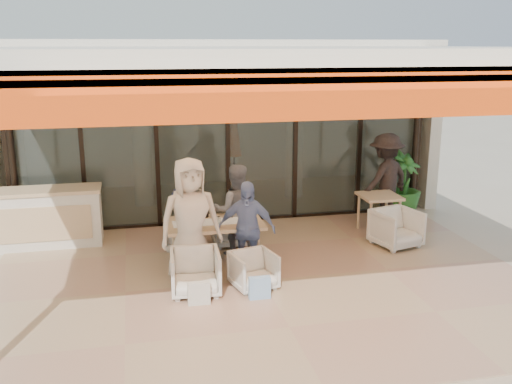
% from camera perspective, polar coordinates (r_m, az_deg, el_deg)
% --- Properties ---
extents(ground, '(70.00, 70.00, 0.00)m').
position_cam_1_polar(ground, '(8.62, 0.64, -8.94)').
color(ground, '#C6B293').
rests_on(ground, ground).
extents(terrace_floor, '(8.00, 6.00, 0.01)m').
position_cam_1_polar(terrace_floor, '(8.62, 0.64, -8.91)').
color(terrace_floor, tan).
rests_on(terrace_floor, ground).
extents(terrace_structure, '(8.00, 6.00, 3.40)m').
position_cam_1_polar(terrace_structure, '(7.65, 1.16, 13.15)').
color(terrace_structure, silver).
rests_on(terrace_structure, ground).
extents(glass_storefront, '(8.08, 0.10, 3.20)m').
position_cam_1_polar(glass_storefront, '(11.00, -2.85, 4.93)').
color(glass_storefront, '#9EADA3').
rests_on(glass_storefront, ground).
extents(interior_block, '(9.05, 3.62, 3.52)m').
position_cam_1_polar(interior_block, '(13.20, -4.55, 9.27)').
color(interior_block, silver).
rests_on(interior_block, ground).
extents(host_counter, '(1.85, 0.65, 1.04)m').
position_cam_1_polar(host_counter, '(10.52, -20.12, -2.39)').
color(host_counter, silver).
rests_on(host_counter, ground).
extents(dining_table, '(1.50, 0.90, 0.93)m').
position_cam_1_polar(dining_table, '(8.96, -4.20, -3.35)').
color(dining_table, tan).
rests_on(dining_table, ground).
extents(chair_far_left, '(0.68, 0.65, 0.61)m').
position_cam_1_polar(chair_far_left, '(9.93, -7.32, -3.96)').
color(chair_far_left, silver).
rests_on(chair_far_left, ground).
extents(chair_far_right, '(0.65, 0.61, 0.66)m').
position_cam_1_polar(chair_far_right, '(10.02, -2.53, -3.53)').
color(chair_far_right, silver).
rests_on(chair_far_right, ground).
extents(chair_near_left, '(0.72, 0.68, 0.70)m').
position_cam_1_polar(chair_near_left, '(8.14, -6.09, -7.80)').
color(chair_near_left, silver).
rests_on(chair_near_left, ground).
extents(chair_near_right, '(0.70, 0.67, 0.60)m').
position_cam_1_polar(chair_near_right, '(8.28, -0.25, -7.70)').
color(chair_near_right, silver).
rests_on(chair_near_right, ground).
extents(diner_navy, '(0.64, 0.53, 1.49)m').
position_cam_1_polar(diner_navy, '(9.32, -7.12, -2.34)').
color(diner_navy, '#171B34').
rests_on(diner_navy, ground).
extents(diner_grey, '(0.83, 0.68, 1.56)m').
position_cam_1_polar(diner_grey, '(9.42, -2.03, -1.85)').
color(diner_grey, slate).
rests_on(diner_grey, ground).
extents(diner_cream, '(0.99, 0.72, 1.87)m').
position_cam_1_polar(diner_cream, '(8.41, -6.58, -2.85)').
color(diner_cream, beige).
rests_on(diner_cream, ground).
extents(diner_periwinkle, '(0.94, 0.63, 1.49)m').
position_cam_1_polar(diner_periwinkle, '(8.59, -0.95, -3.73)').
color(diner_periwinkle, '#6B84B3').
rests_on(diner_periwinkle, ground).
extents(tote_bag_cream, '(0.30, 0.10, 0.34)m').
position_cam_1_polar(tote_bag_cream, '(7.85, -5.72, -10.12)').
color(tote_bag_cream, silver).
rests_on(tote_bag_cream, ground).
extents(tote_bag_blue, '(0.30, 0.10, 0.34)m').
position_cam_1_polar(tote_bag_blue, '(7.97, 0.37, -9.63)').
color(tote_bag_blue, '#99BFD8').
rests_on(tote_bag_blue, ground).
extents(side_table, '(0.70, 0.70, 0.74)m').
position_cam_1_polar(side_table, '(10.78, 12.22, -0.83)').
color(side_table, tan).
rests_on(side_table, ground).
extents(side_chair, '(0.87, 0.84, 0.74)m').
position_cam_1_polar(side_chair, '(10.21, 13.86, -3.38)').
color(side_chair, silver).
rests_on(side_chair, ground).
extents(standing_woman, '(1.34, 1.10, 1.80)m').
position_cam_1_polar(standing_woman, '(11.34, 12.80, 1.26)').
color(standing_woman, black).
rests_on(standing_woman, ground).
extents(potted_palm, '(1.03, 1.03, 1.35)m').
position_cam_1_polar(potted_palm, '(11.95, 14.44, 0.72)').
color(potted_palm, '#1E5919').
rests_on(potted_palm, ground).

